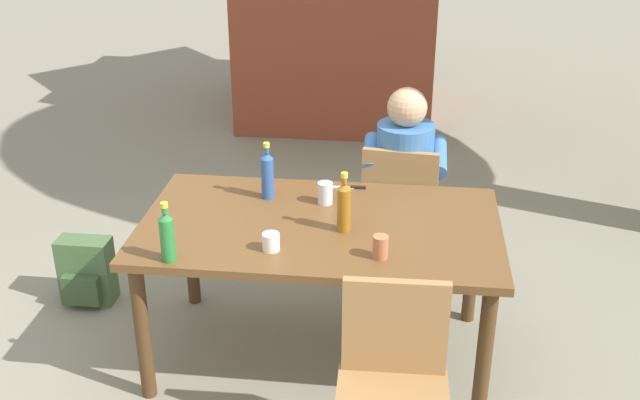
# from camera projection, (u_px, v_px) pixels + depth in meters

# --- Properties ---
(ground_plane) EXTENTS (24.00, 24.00, 0.00)m
(ground_plane) POSITION_uv_depth(u_px,v_px,m) (320.00, 354.00, 3.94)
(ground_plane) COLOR gray
(dining_table) EXTENTS (1.70, 0.98, 0.76)m
(dining_table) POSITION_uv_depth(u_px,v_px,m) (320.00, 239.00, 3.66)
(dining_table) COLOR brown
(dining_table) RESTS_ON ground_plane
(chair_far_right) EXTENTS (0.48, 0.48, 0.87)m
(chair_far_right) POSITION_uv_depth(u_px,v_px,m) (401.00, 205.00, 4.40)
(chair_far_right) COLOR #A37547
(chair_far_right) RESTS_ON ground_plane
(chair_near_right) EXTENTS (0.45, 0.45, 0.87)m
(chair_near_right) POSITION_uv_depth(u_px,v_px,m) (393.00, 381.00, 2.99)
(chair_near_right) COLOR #A37547
(chair_near_right) RESTS_ON ground_plane
(person_in_white_shirt) EXTENTS (0.47, 0.62, 1.18)m
(person_in_white_shirt) POSITION_uv_depth(u_px,v_px,m) (404.00, 171.00, 4.43)
(person_in_white_shirt) COLOR #3D70B2
(person_in_white_shirt) RESTS_ON ground_plane
(bottle_blue) EXTENTS (0.06, 0.06, 0.30)m
(bottle_blue) POSITION_uv_depth(u_px,v_px,m) (267.00, 174.00, 3.82)
(bottle_blue) COLOR #2D56A3
(bottle_blue) RESTS_ON dining_table
(bottle_amber) EXTENTS (0.06, 0.06, 0.29)m
(bottle_amber) POSITION_uv_depth(u_px,v_px,m) (344.00, 206.00, 3.50)
(bottle_amber) COLOR #996019
(bottle_amber) RESTS_ON dining_table
(bottle_green) EXTENTS (0.06, 0.06, 0.27)m
(bottle_green) POSITION_uv_depth(u_px,v_px,m) (167.00, 236.00, 3.25)
(bottle_green) COLOR #287A38
(bottle_green) RESTS_ON dining_table
(cup_glass) EXTENTS (0.07, 0.07, 0.11)m
(cup_glass) POSITION_uv_depth(u_px,v_px,m) (325.00, 193.00, 3.79)
(cup_glass) COLOR silver
(cup_glass) RESTS_ON dining_table
(cup_terracotta) EXTENTS (0.07, 0.07, 0.10)m
(cup_terracotta) POSITION_uv_depth(u_px,v_px,m) (380.00, 247.00, 3.30)
(cup_terracotta) COLOR #BC6B47
(cup_terracotta) RESTS_ON dining_table
(cup_white) EXTENTS (0.08, 0.08, 0.08)m
(cup_white) POSITION_uv_depth(u_px,v_px,m) (271.00, 242.00, 3.37)
(cup_white) COLOR white
(cup_white) RESTS_ON dining_table
(table_knife) EXTENTS (0.24, 0.03, 0.01)m
(table_knife) POSITION_uv_depth(u_px,v_px,m) (346.00, 187.00, 3.98)
(table_knife) COLOR silver
(table_knife) RESTS_ON dining_table
(backpack_by_near_side) EXTENTS (0.30, 0.20, 0.39)m
(backpack_by_near_side) POSITION_uv_depth(u_px,v_px,m) (86.00, 272.00, 4.31)
(backpack_by_near_side) COLOR #47663D
(backpack_by_near_side) RESTS_ON ground_plane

